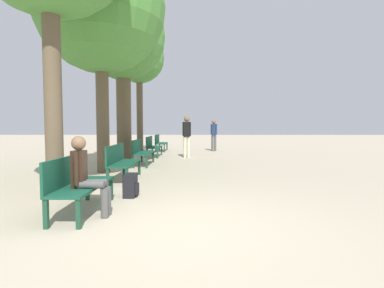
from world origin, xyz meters
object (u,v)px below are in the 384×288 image
tree_row_2 (123,39)px  bench_row_2 (141,151)px  bench_row_0 (77,181)px  pedestrian_mid (187,134)px  bench_row_4 (160,142)px  bench_row_1 (121,160)px  backpack (131,186)px  tree_row_1 (101,8)px  person_seated (87,174)px  pedestrian_near (214,133)px  tree_row_3 (139,59)px  bench_row_3 (152,145)px

tree_row_2 → bench_row_2: bearing=-51.9°
bench_row_0 → pedestrian_mid: (1.52, 7.94, 0.51)m
bench_row_2 → bench_row_4: 5.62m
tree_row_2 → pedestrian_mid: bearing=28.7°
bench_row_1 → backpack: (0.62, -1.78, -0.29)m
bench_row_4 → backpack: (0.62, -10.22, -0.29)m
bench_row_1 → backpack: size_ratio=3.71×
tree_row_1 → person_seated: bearing=-76.2°
tree_row_2 → pedestrian_near: 6.92m
bench_row_1 → backpack: bearing=-70.8°
bench_row_0 → pedestrian_near: 11.66m
bench_row_4 → person_seated: size_ratio=1.34×
bench_row_4 → pedestrian_near: 2.91m
bench_row_1 → bench_row_2: same height
bench_row_2 → bench_row_4: bearing=90.0°
bench_row_2 → tree_row_1: bearing=-117.3°
tree_row_1 → pedestrian_near: tree_row_1 is taller
pedestrian_near → bench_row_4: bearing=-179.1°
backpack → bench_row_2: bearing=97.7°
bench_row_0 → tree_row_3: bearing=94.7°
bench_row_0 → backpack: bearing=59.0°
bench_row_3 → tree_row_2: size_ratio=0.26×
tree_row_3 → pedestrian_near: bearing=19.8°
bench_row_3 → tree_row_3: (-0.82, 1.52, 4.04)m
bench_row_2 → pedestrian_near: (2.88, 5.67, 0.46)m
bench_row_1 → person_seated: size_ratio=1.34×
pedestrian_near → pedestrian_mid: bearing=-112.1°
person_seated → bench_row_2: bearing=92.3°
tree_row_2 → tree_row_3: 3.30m
bench_row_3 → pedestrian_mid: pedestrian_mid is taller
tree_row_3 → bench_row_2: bearing=-79.4°
bench_row_1 → pedestrian_near: pedestrian_near is taller
tree_row_1 → tree_row_2: size_ratio=1.05×
tree_row_2 → backpack: bearing=-75.7°
bench_row_2 → bench_row_3: size_ratio=1.00×
bench_row_0 → bench_row_2: same height
bench_row_0 → bench_row_1: 2.81m
bench_row_0 → backpack: size_ratio=3.71×
bench_row_1 → backpack: bench_row_1 is taller
bench_row_4 → tree_row_3: bearing=-122.3°
bench_row_2 → pedestrian_mid: 2.82m
bench_row_0 → backpack: bench_row_0 is taller
tree_row_1 → bench_row_1: bearing=-56.6°
tree_row_3 → pedestrian_near: tree_row_3 is taller
person_seated → pedestrian_mid: pedestrian_mid is taller
backpack → pedestrian_mid: 7.02m
tree_row_2 → pedestrian_near: (3.69, 4.63, -3.59)m
person_seated → bench_row_0: bearing=136.7°
bench_row_2 → person_seated: 5.85m
bench_row_1 → bench_row_4: bearing=90.0°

